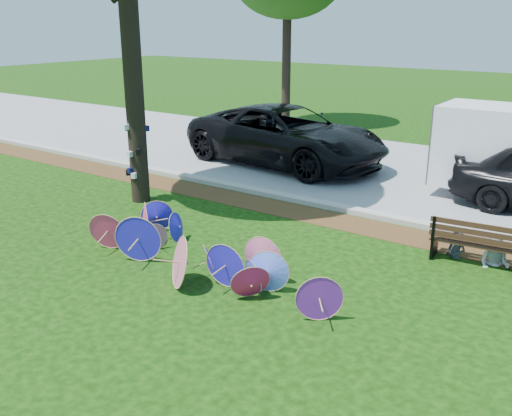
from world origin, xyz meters
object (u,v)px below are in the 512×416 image
(parasol_pile, at_px, (193,250))
(park_bench, at_px, (476,241))
(black_van, at_px, (286,136))
(person_right, at_px, (498,236))
(cargo_trailer, at_px, (499,147))
(person_left, at_px, (458,231))

(parasol_pile, distance_m, park_bench, 5.12)
(black_van, height_order, person_right, black_van)
(cargo_trailer, height_order, person_right, cargo_trailer)
(person_left, bearing_deg, person_right, 19.30)
(cargo_trailer, xyz_separation_m, park_bench, (0.72, -4.37, -0.86))
(parasol_pile, distance_m, person_left, 4.89)
(park_bench, height_order, person_right, person_right)
(cargo_trailer, relative_size, park_bench, 1.74)
(person_left, bearing_deg, park_bench, 11.17)
(parasol_pile, distance_m, black_van, 8.04)
(black_van, bearing_deg, cargo_trailer, -83.13)
(parasol_pile, height_order, black_van, black_van)
(black_van, bearing_deg, person_left, -117.17)
(black_van, relative_size, person_left, 5.98)
(cargo_trailer, relative_size, person_right, 2.44)
(park_bench, bearing_deg, person_left, 165.76)
(parasol_pile, xyz_separation_m, person_left, (3.64, 3.26, 0.15))
(person_right, bearing_deg, black_van, 159.65)
(parasol_pile, relative_size, park_bench, 3.34)
(person_right, bearing_deg, cargo_trailer, 114.32)
(parasol_pile, relative_size, person_left, 5.09)
(parasol_pile, relative_size, cargo_trailer, 1.92)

